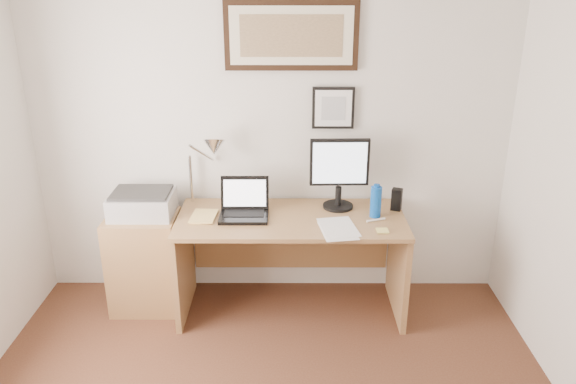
{
  "coord_description": "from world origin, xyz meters",
  "views": [
    {
      "loc": [
        0.14,
        -1.97,
        2.35
      ],
      "look_at": [
        0.13,
        1.43,
        1.02
      ],
      "focal_mm": 35.0,
      "sensor_mm": 36.0,
      "label": 1
    }
  ],
  "objects_px": {
    "lcd_monitor": "(339,170)",
    "printer": "(142,203)",
    "book": "(192,216)",
    "desk": "(291,242)",
    "laptop": "(244,208)",
    "water_bottle": "(376,202)",
    "side_cabinet": "(146,262)"
  },
  "relations": [
    {
      "from": "lcd_monitor",
      "to": "laptop",
      "type": "bearing_deg",
      "value": -168.07
    },
    {
      "from": "water_bottle",
      "to": "printer",
      "type": "bearing_deg",
      "value": 177.59
    },
    {
      "from": "side_cabinet",
      "to": "lcd_monitor",
      "type": "height_order",
      "value": "lcd_monitor"
    },
    {
      "from": "side_cabinet",
      "to": "water_bottle",
      "type": "bearing_deg",
      "value": -1.17
    },
    {
      "from": "lcd_monitor",
      "to": "printer",
      "type": "relative_size",
      "value": 1.18
    },
    {
      "from": "book",
      "to": "laptop",
      "type": "xyz_separation_m",
      "value": [
        0.37,
        0.03,
        0.05
      ]
    },
    {
      "from": "desk",
      "to": "printer",
      "type": "xyz_separation_m",
      "value": [
        -1.06,
        0.0,
        0.3
      ]
    },
    {
      "from": "water_bottle",
      "to": "printer",
      "type": "distance_m",
      "value": 1.65
    },
    {
      "from": "book",
      "to": "side_cabinet",
      "type": "bearing_deg",
      "value": 171.76
    },
    {
      "from": "desk",
      "to": "printer",
      "type": "distance_m",
      "value": 1.1
    },
    {
      "from": "water_bottle",
      "to": "printer",
      "type": "xyz_separation_m",
      "value": [
        -1.65,
        0.07,
        -0.04
      ]
    },
    {
      "from": "desk",
      "to": "laptop",
      "type": "xyz_separation_m",
      "value": [
        -0.33,
        -0.06,
        0.29
      ]
    },
    {
      "from": "side_cabinet",
      "to": "book",
      "type": "height_order",
      "value": "book"
    },
    {
      "from": "desk",
      "to": "printer",
      "type": "relative_size",
      "value": 3.64
    },
    {
      "from": "desk",
      "to": "lcd_monitor",
      "type": "height_order",
      "value": "lcd_monitor"
    },
    {
      "from": "laptop",
      "to": "lcd_monitor",
      "type": "relative_size",
      "value": 0.66
    },
    {
      "from": "printer",
      "to": "water_bottle",
      "type": "bearing_deg",
      "value": -2.41
    },
    {
      "from": "side_cabinet",
      "to": "book",
      "type": "distance_m",
      "value": 0.54
    },
    {
      "from": "laptop",
      "to": "water_bottle",
      "type": "bearing_deg",
      "value": -0.75
    },
    {
      "from": "book",
      "to": "lcd_monitor",
      "type": "height_order",
      "value": "lcd_monitor"
    },
    {
      "from": "book",
      "to": "lcd_monitor",
      "type": "distance_m",
      "value": 1.09
    },
    {
      "from": "book",
      "to": "lcd_monitor",
      "type": "xyz_separation_m",
      "value": [
        1.04,
        0.17,
        0.28
      ]
    },
    {
      "from": "side_cabinet",
      "to": "water_bottle",
      "type": "xyz_separation_m",
      "value": [
        1.66,
        -0.03,
        0.5
      ]
    },
    {
      "from": "book",
      "to": "printer",
      "type": "height_order",
      "value": "printer"
    },
    {
      "from": "book",
      "to": "lcd_monitor",
      "type": "bearing_deg",
      "value": 9.49
    },
    {
      "from": "side_cabinet",
      "to": "printer",
      "type": "xyz_separation_m",
      "value": [
        0.01,
        0.04,
        0.45
      ]
    },
    {
      "from": "lcd_monitor",
      "to": "book",
      "type": "bearing_deg",
      "value": -170.51
    },
    {
      "from": "water_bottle",
      "to": "lcd_monitor",
      "type": "bearing_deg",
      "value": 148.15
    },
    {
      "from": "book",
      "to": "desk",
      "type": "relative_size",
      "value": 0.15
    },
    {
      "from": "lcd_monitor",
      "to": "printer",
      "type": "distance_m",
      "value": 1.42
    },
    {
      "from": "water_bottle",
      "to": "printer",
      "type": "relative_size",
      "value": 0.5
    },
    {
      "from": "water_bottle",
      "to": "printer",
      "type": "height_order",
      "value": "water_bottle"
    }
  ]
}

